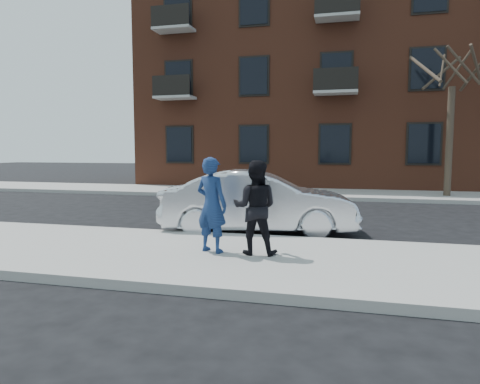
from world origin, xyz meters
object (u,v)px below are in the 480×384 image
(silver_sedan, at_px, (258,202))
(street_tree, at_px, (453,55))
(man_hoodie, at_px, (212,205))
(man_peacoat, at_px, (255,208))

(silver_sedan, bearing_deg, street_tree, -44.03)
(man_hoodie, relative_size, man_peacoat, 1.03)
(silver_sedan, distance_m, man_hoodie, 2.59)
(street_tree, bearing_deg, man_peacoat, -115.68)
(man_hoodie, bearing_deg, silver_sedan, -78.00)
(street_tree, relative_size, silver_sedan, 1.54)
(silver_sedan, bearing_deg, man_hoodie, 163.21)
(street_tree, height_order, silver_sedan, street_tree)
(silver_sedan, height_order, man_hoodie, man_hoodie)
(street_tree, xyz_separation_m, man_hoodie, (-6.09, -11.11, -4.54))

